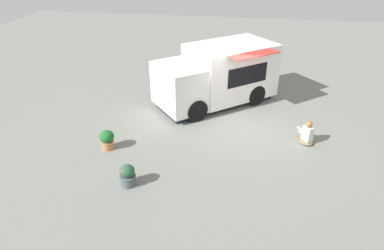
# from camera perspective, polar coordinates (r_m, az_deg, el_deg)

# --- Properties ---
(ground_plane) EXTENTS (40.00, 40.00, 0.00)m
(ground_plane) POSITION_cam_1_polar(r_m,az_deg,el_deg) (13.08, 8.41, -0.35)
(ground_plane) COLOR slate
(food_truck) EXTENTS (4.93, 5.28, 2.45)m
(food_truck) POSITION_cam_1_polar(r_m,az_deg,el_deg) (14.54, 4.37, 8.08)
(food_truck) COLOR white
(food_truck) RESTS_ON ground_plane
(person_customer) EXTENTS (0.79, 0.68, 0.86)m
(person_customer) POSITION_cam_1_polar(r_m,az_deg,el_deg) (12.46, 18.55, -1.53)
(person_customer) COLOR #7A664B
(person_customer) RESTS_ON ground_plane
(planter_flowering_near) EXTENTS (0.47, 0.47, 0.67)m
(planter_flowering_near) POSITION_cam_1_polar(r_m,az_deg,el_deg) (10.07, -10.68, -8.23)
(planter_flowering_near) COLOR #49545A
(planter_flowering_near) RESTS_ON ground_plane
(planter_flowering_far) EXTENTS (0.49, 0.49, 0.68)m
(planter_flowering_far) POSITION_cam_1_polar(r_m,az_deg,el_deg) (11.84, -13.98, -2.31)
(planter_flowering_far) COLOR #AE7146
(planter_flowering_far) RESTS_ON ground_plane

